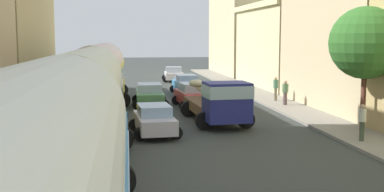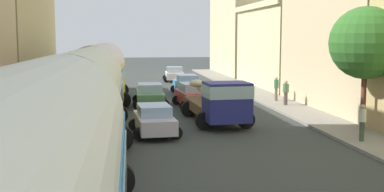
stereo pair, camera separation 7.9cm
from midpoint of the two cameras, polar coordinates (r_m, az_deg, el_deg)
name	(u,v)px [view 2 (the right image)]	position (r m, az deg, el deg)	size (l,w,h in m)	color
ground_plane	(177,110)	(30.00, -1.77, -1.70)	(154.00, 154.00, 0.00)	#363B38
sidewalk_left	(57,112)	(30.06, -15.64, -1.81)	(2.50, 70.00, 0.14)	gray
sidewalk_right	(288,107)	(31.62, 11.41, -1.26)	(2.50, 70.00, 0.14)	gray
building_left_2	(4,21)	(33.52, -21.24, 8.25)	(4.50, 14.10, 11.09)	tan
building_right_2	(353,40)	(31.93, 18.57, 6.30)	(5.52, 12.66, 8.63)	#D2BA8E
building_right_3	(283,45)	(44.44, 10.74, 5.90)	(5.64, 13.69, 7.49)	beige
building_right_4	(238,23)	(58.95, 5.51, 8.57)	(4.18, 14.78, 12.33)	beige
parked_bus_1	(85,104)	(16.54, -12.38, -0.93)	(3.31, 9.20, 4.15)	beige
parked_bus_2	(101,76)	(28.28, -10.65, 2.34)	(3.52, 9.81, 4.14)	gold
parked_bus_3	(106,66)	(39.54, -10.07, 3.46)	(3.52, 8.21, 3.94)	silver
cargo_truck_0	(219,101)	(25.00, 3.30, -0.61)	(3.24, 6.84, 2.36)	navy
car_0	(193,95)	(31.24, 0.21, 0.11)	(2.51, 4.44, 1.57)	#BB3430
car_1	(187,84)	(38.26, -0.54, 1.38)	(2.42, 4.28, 1.55)	#398AC2
car_2	(175,74)	(49.35, -2.02, 2.61)	(2.46, 3.68, 1.49)	white
car_4	(154,120)	(22.45, -4.39, -2.82)	(2.37, 3.84, 1.42)	silver
car_5	(150,95)	(31.85, -4.91, 0.15)	(2.36, 4.23, 1.49)	#528D58
pedestrian_0	(286,92)	(31.83, 11.09, 0.47)	(0.54, 0.54, 1.75)	#584648
pedestrian_2	(276,88)	(33.84, 9.99, 0.97)	(0.46, 0.46, 1.81)	#726750
pedestrian_3	(362,121)	(21.68, 19.58, -2.83)	(0.41, 0.41, 1.72)	#42513B
roadside_tree_2	(366,43)	(23.86, 19.94, 5.90)	(3.38, 3.38, 5.96)	brown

